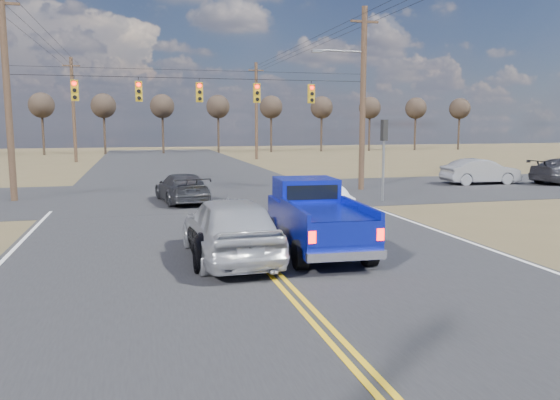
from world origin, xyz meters
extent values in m
plane|color=brown|center=(0.00, 0.00, 0.00)|extent=(160.00, 160.00, 0.00)
cube|color=#28282B|center=(0.00, 10.00, 0.00)|extent=(14.00, 120.00, 0.02)
cube|color=#28282B|center=(0.00, 18.00, 0.00)|extent=(120.00, 12.00, 0.02)
cylinder|color=#473323|center=(-9.00, 18.00, 5.00)|extent=(0.32, 0.32, 10.00)
cube|color=#473323|center=(-9.00, 18.00, 9.20)|extent=(1.60, 0.12, 0.12)
cylinder|color=#473323|center=(9.00, 18.00, 5.00)|extent=(0.32, 0.32, 10.00)
cube|color=#473323|center=(9.00, 18.00, 9.20)|extent=(1.60, 0.12, 0.12)
cylinder|color=black|center=(0.00, 18.00, 6.00)|extent=(18.00, 0.02, 0.02)
cylinder|color=black|center=(0.00, 18.00, 6.40)|extent=(18.00, 0.02, 0.02)
cube|color=#B28C14|center=(-6.00, 18.00, 5.30)|extent=(0.34, 0.24, 1.00)
cylinder|color=#FF0C05|center=(-6.00, 17.86, 5.63)|extent=(0.20, 0.06, 0.20)
cylinder|color=black|center=(-6.00, 17.86, 5.30)|extent=(0.20, 0.06, 0.20)
cylinder|color=black|center=(-6.00, 17.86, 4.97)|extent=(0.20, 0.06, 0.20)
cube|color=black|center=(-6.00, 17.83, 5.74)|extent=(0.24, 0.14, 0.03)
cube|color=#B28C14|center=(-3.00, 18.00, 5.30)|extent=(0.34, 0.24, 1.00)
cylinder|color=#FF0C05|center=(-3.00, 17.86, 5.63)|extent=(0.20, 0.06, 0.20)
cylinder|color=black|center=(-3.00, 17.86, 5.30)|extent=(0.20, 0.06, 0.20)
cylinder|color=black|center=(-3.00, 17.86, 4.97)|extent=(0.20, 0.06, 0.20)
cube|color=black|center=(-3.00, 17.83, 5.74)|extent=(0.24, 0.14, 0.03)
cube|color=#B28C14|center=(0.00, 18.00, 5.30)|extent=(0.34, 0.24, 1.00)
cylinder|color=#FF0C05|center=(0.00, 17.86, 5.63)|extent=(0.20, 0.06, 0.20)
cylinder|color=black|center=(0.00, 17.86, 5.30)|extent=(0.20, 0.06, 0.20)
cylinder|color=black|center=(0.00, 17.86, 4.97)|extent=(0.20, 0.06, 0.20)
cube|color=black|center=(0.00, 17.83, 5.74)|extent=(0.24, 0.14, 0.03)
cube|color=#B28C14|center=(3.00, 18.00, 5.30)|extent=(0.34, 0.24, 1.00)
cylinder|color=#FF0C05|center=(3.00, 17.86, 5.63)|extent=(0.20, 0.06, 0.20)
cylinder|color=black|center=(3.00, 17.86, 5.30)|extent=(0.20, 0.06, 0.20)
cylinder|color=black|center=(3.00, 17.86, 4.97)|extent=(0.20, 0.06, 0.20)
cube|color=black|center=(3.00, 17.83, 5.74)|extent=(0.24, 0.14, 0.03)
cube|color=#B28C14|center=(6.00, 18.00, 5.30)|extent=(0.34, 0.24, 1.00)
cylinder|color=#FF0C05|center=(6.00, 17.86, 5.63)|extent=(0.20, 0.06, 0.20)
cylinder|color=black|center=(6.00, 17.86, 5.30)|extent=(0.20, 0.06, 0.20)
cylinder|color=black|center=(6.00, 17.86, 4.97)|extent=(0.20, 0.06, 0.20)
cube|color=black|center=(6.00, 17.83, 5.74)|extent=(0.24, 0.14, 0.03)
cylinder|color=slate|center=(8.20, 13.50, 1.60)|extent=(0.12, 0.12, 3.20)
cube|color=black|center=(8.20, 13.50, 3.40)|extent=(0.24, 0.34, 1.00)
cylinder|color=slate|center=(7.60, 18.00, 7.60)|extent=(2.80, 0.10, 0.10)
cube|color=slate|center=(6.30, 18.00, 7.55)|extent=(0.55, 0.22, 0.14)
cylinder|color=#473323|center=(-9.00, 46.00, 5.00)|extent=(0.32, 0.32, 10.00)
cube|color=#473323|center=(-9.00, 46.00, 9.20)|extent=(1.60, 0.12, 0.12)
cylinder|color=#473323|center=(9.00, 46.00, 5.00)|extent=(0.32, 0.32, 10.00)
cube|color=#473323|center=(9.00, 46.00, 9.20)|extent=(1.60, 0.12, 0.12)
cylinder|color=black|center=(8.30, 17.00, 9.30)|extent=(0.02, 58.00, 0.02)
cylinder|color=black|center=(9.00, 17.00, 9.30)|extent=(0.02, 58.00, 0.02)
cylinder|color=black|center=(9.70, 17.00, 9.30)|extent=(0.02, 58.00, 0.02)
cylinder|color=#33261C|center=(-14.00, 60.00, 2.75)|extent=(0.28, 0.28, 5.50)
sphere|color=#2D231C|center=(-14.00, 60.00, 5.90)|extent=(3.00, 3.00, 3.00)
cylinder|color=#33261C|center=(-7.00, 60.00, 2.75)|extent=(0.28, 0.28, 5.50)
sphere|color=#2D231C|center=(-7.00, 60.00, 5.90)|extent=(3.00, 3.00, 3.00)
cylinder|color=#33261C|center=(0.00, 60.00, 2.75)|extent=(0.28, 0.28, 5.50)
sphere|color=#2D231C|center=(0.00, 60.00, 5.90)|extent=(3.00, 3.00, 3.00)
cylinder|color=#33261C|center=(7.00, 60.00, 2.75)|extent=(0.28, 0.28, 5.50)
sphere|color=#2D231C|center=(7.00, 60.00, 5.90)|extent=(3.00, 3.00, 3.00)
cylinder|color=#33261C|center=(14.00, 60.00, 2.75)|extent=(0.28, 0.28, 5.50)
sphere|color=#2D231C|center=(14.00, 60.00, 5.90)|extent=(3.00, 3.00, 3.00)
cylinder|color=#33261C|center=(21.00, 60.00, 2.75)|extent=(0.28, 0.28, 5.50)
sphere|color=#2D231C|center=(21.00, 60.00, 5.90)|extent=(3.00, 3.00, 3.00)
cylinder|color=#33261C|center=(28.00, 60.00, 2.75)|extent=(0.28, 0.28, 5.50)
sphere|color=#2D231C|center=(28.00, 60.00, 5.90)|extent=(3.00, 3.00, 3.00)
cylinder|color=#33261C|center=(35.00, 60.00, 2.75)|extent=(0.28, 0.28, 5.50)
sphere|color=#2D231C|center=(35.00, 60.00, 5.90)|extent=(3.00, 3.00, 3.00)
cylinder|color=#33261C|center=(42.00, 60.00, 2.75)|extent=(0.28, 0.28, 5.50)
sphere|color=#2D231C|center=(42.00, 60.00, 5.90)|extent=(3.00, 3.00, 3.00)
cylinder|color=black|center=(0.76, 2.53, 0.39)|extent=(0.35, 0.80, 0.78)
cylinder|color=black|center=(2.61, 2.42, 0.39)|extent=(0.35, 0.80, 0.78)
cylinder|color=black|center=(0.96, 6.03, 0.39)|extent=(0.35, 0.80, 0.78)
cylinder|color=black|center=(2.81, 5.93, 0.39)|extent=(0.35, 0.80, 0.78)
cube|color=#101DAE|center=(1.79, 4.23, 0.88)|extent=(2.24, 5.37, 0.98)
cube|color=#101DAE|center=(1.86, 5.64, 1.68)|extent=(1.89, 1.76, 0.70)
cube|color=black|center=(1.82, 4.83, 1.68)|extent=(1.56, 0.14, 0.44)
cube|color=#101DAE|center=(0.80, 3.26, 1.46)|extent=(0.28, 3.22, 0.20)
cube|color=#101DAE|center=(2.65, 3.15, 1.46)|extent=(0.28, 3.22, 0.20)
cube|color=#101DAE|center=(1.64, 1.62, 1.07)|extent=(1.95, 0.19, 0.59)
cube|color=silver|center=(1.64, 1.55, 0.54)|extent=(2.01, 0.29, 0.21)
cube|color=#FF0C05|center=(0.78, 1.63, 1.02)|extent=(0.18, 0.07, 0.29)
cube|color=#FF0C05|center=(2.50, 1.53, 1.02)|extent=(0.18, 0.07, 0.29)
imported|color=#ACAEB5|center=(-0.80, 4.02, 0.90)|extent=(2.30, 5.37, 1.81)
imported|color=black|center=(-0.80, 4.44, 0.66)|extent=(2.23, 4.74, 1.31)
imported|color=white|center=(3.63, 10.06, 0.69)|extent=(1.91, 4.31, 1.37)
imported|color=#313236|center=(-1.19, 15.50, 0.69)|extent=(2.53, 4.98, 1.39)
imported|color=gray|center=(17.28, 18.87, 0.78)|extent=(1.78, 4.79, 1.56)
camera|label=1|loc=(-3.16, -10.46, 3.69)|focal=35.00mm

